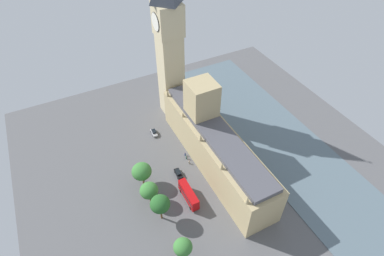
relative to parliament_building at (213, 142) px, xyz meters
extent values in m
plane|color=#565659|center=(1.99, 1.88, -9.03)|extent=(129.16, 129.16, 0.00)
cube|color=slate|center=(-28.10, 1.88, -8.91)|extent=(30.12, 116.25, 0.25)
cube|color=tan|center=(-0.01, 1.88, -1.73)|extent=(12.75, 59.16, 14.61)
cube|color=tan|center=(-0.01, -8.77, 5.23)|extent=(9.45, 9.45, 28.53)
cube|color=#4C4C54|center=(-0.01, 1.88, 6.37)|extent=(9.69, 56.80, 1.60)
cone|color=tan|center=(5.97, -24.75, 7.10)|extent=(1.20, 1.20, 3.05)
cone|color=tan|center=(5.97, -11.44, 6.48)|extent=(1.20, 1.20, 1.81)
cone|color=tan|center=(5.97, 1.88, 6.93)|extent=(1.20, 1.20, 2.71)
cone|color=tan|center=(5.97, 15.19, 6.82)|extent=(1.20, 1.20, 2.50)
cone|color=tan|center=(5.97, 28.50, 7.04)|extent=(1.20, 1.20, 2.94)
cube|color=#CCBA8E|center=(0.99, -32.38, 8.53)|extent=(8.28, 8.28, 35.13)
cube|color=#CCBA8E|center=(0.99, -32.38, 31.85)|extent=(9.11, 9.11, 11.52)
cylinder|color=silver|center=(5.70, -32.38, 31.85)|extent=(0.25, 6.30, 6.30)
torus|color=black|center=(5.70, -32.38, 31.85)|extent=(0.24, 6.54, 6.54)
cylinder|color=silver|center=(0.99, -37.09, 31.85)|extent=(6.30, 0.25, 6.30)
torus|color=black|center=(0.99, -37.09, 31.85)|extent=(6.54, 0.24, 6.54)
cube|color=#B7B7BC|center=(13.86, -22.13, -8.32)|extent=(2.08, 4.45, 0.75)
cube|color=black|center=(13.85, -22.34, -7.62)|extent=(1.65, 2.53, 0.65)
cylinder|color=black|center=(13.19, -20.68, -8.69)|extent=(0.30, 0.70, 0.68)
cylinder|color=black|center=(14.76, -20.81, -8.69)|extent=(0.30, 0.70, 0.68)
cylinder|color=black|center=(12.97, -23.44, -8.69)|extent=(0.30, 0.70, 0.68)
cylinder|color=black|center=(14.53, -23.57, -8.69)|extent=(0.30, 0.70, 0.68)
cube|color=black|center=(13.99, 0.99, -8.32)|extent=(2.07, 4.80, 0.75)
cube|color=black|center=(13.97, 0.75, -7.62)|extent=(1.66, 2.72, 0.65)
cylinder|color=black|center=(13.27, 2.54, -8.69)|extent=(0.29, 0.69, 0.68)
cylinder|color=black|center=(14.89, 2.44, -8.69)|extent=(0.29, 0.69, 0.68)
cylinder|color=black|center=(13.09, -0.46, -8.69)|extent=(0.29, 0.69, 0.68)
cylinder|color=black|center=(14.70, -0.56, -8.69)|extent=(0.29, 0.69, 0.68)
cube|color=#B20C0F|center=(15.25, 11.50, -6.38)|extent=(2.51, 10.50, 4.20)
cube|color=black|center=(15.25, 11.50, -6.30)|extent=(2.57, 10.10, 0.70)
cylinder|color=black|center=(14.11, 15.18, -8.48)|extent=(0.35, 1.10, 1.10)
cylinder|color=black|center=(16.41, 15.18, -8.48)|extent=(0.35, 1.10, 1.10)
cylinder|color=black|center=(14.10, 7.83, -8.48)|extent=(0.35, 1.10, 1.10)
cylinder|color=black|center=(16.40, 7.83, -8.48)|extent=(0.35, 1.10, 1.10)
cylinder|color=gray|center=(8.27, -2.02, -8.38)|extent=(0.61, 0.61, 1.30)
sphere|color=tan|center=(8.27, -2.02, -7.61)|extent=(0.25, 0.25, 0.25)
cube|color=gray|center=(8.48, -2.20, -8.32)|extent=(0.27, 0.29, 0.23)
cylinder|color=navy|center=(7.84, -6.24, -8.41)|extent=(0.51, 0.51, 1.25)
sphere|color=#8C6647|center=(7.84, -6.24, -7.66)|extent=(0.24, 0.24, 0.24)
cube|color=#336B60|center=(7.77, -5.98, -8.35)|extent=(0.30, 0.18, 0.22)
cylinder|color=#336B60|center=(8.15, -4.56, -8.33)|extent=(0.64, 0.64, 1.41)
sphere|color=#8C6647|center=(8.15, -4.56, -7.49)|extent=(0.27, 0.27, 0.27)
cube|color=maroon|center=(8.00, -4.30, -8.26)|extent=(0.33, 0.25, 0.25)
cylinder|color=brown|center=(26.15, -1.33, -7.09)|extent=(0.56, 0.56, 3.88)
ellipsoid|color=#387533|center=(26.15, -1.33, -2.67)|extent=(6.62, 6.62, 5.62)
cylinder|color=brown|center=(25.22, 28.02, -7.04)|extent=(0.56, 0.56, 3.99)
ellipsoid|color=#387533|center=(25.22, 28.02, -3.06)|extent=(5.31, 5.31, 4.51)
cylinder|color=brown|center=(25.81, 13.79, -6.36)|extent=(0.56, 0.56, 5.35)
ellipsoid|color=#235623|center=(25.81, 13.79, -1.40)|extent=(6.09, 6.09, 5.18)
cylinder|color=brown|center=(26.65, 6.45, -7.26)|extent=(0.56, 0.56, 3.54)
ellipsoid|color=#387533|center=(26.65, 6.45, -3.28)|extent=(5.90, 5.90, 5.02)
cylinder|color=black|center=(25.61, -2.13, -6.36)|extent=(0.18, 0.18, 5.36)
sphere|color=#F2EAC6|center=(25.61, -2.13, -3.40)|extent=(0.56, 0.56, 0.56)
camera|label=1|loc=(40.83, 64.08, 78.28)|focal=29.16mm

